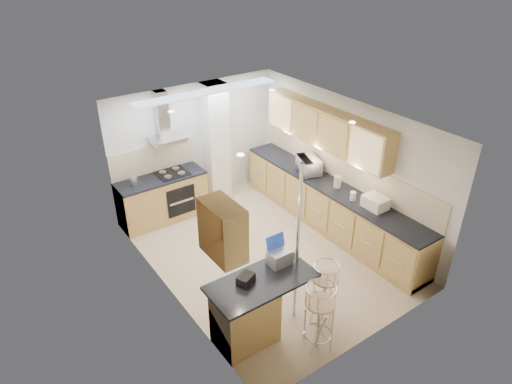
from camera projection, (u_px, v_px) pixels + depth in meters
ground at (265, 253)px, 8.09m from camera, size 4.80×4.80×0.00m
room_shell at (268, 163)px, 7.76m from camera, size 3.64×4.84×2.51m
right_counter at (329, 206)px, 8.61m from camera, size 0.63×4.40×0.92m
back_counter at (163, 198)px, 8.88m from camera, size 1.70×0.63×0.92m
peninsula at (262, 307)px, 6.26m from camera, size 1.47×0.72×0.94m
microwave at (309, 165)px, 8.76m from camera, size 0.54×0.64×0.30m
laptop at (280, 257)px, 6.29m from camera, size 0.31×0.24×0.21m
bag at (246, 279)px, 5.96m from camera, size 0.28×0.24×0.13m
bar_stool_near at (319, 318)px, 6.00m from camera, size 0.44×0.44×1.05m
bar_stool_end at (325, 292)px, 6.50m from camera, size 0.56×0.56×0.97m
jar_a at (302, 160)px, 9.10m from camera, size 0.13×0.13×0.19m
jar_b at (303, 163)px, 9.00m from camera, size 0.13×0.13×0.17m
jar_c at (338, 182)px, 8.26m from camera, size 0.18×0.18×0.22m
jar_d at (353, 196)px, 7.87m from camera, size 0.12×0.12×0.16m
bread_bin at (375, 202)px, 7.63m from camera, size 0.32×0.40×0.21m
kettle at (134, 180)px, 8.33m from camera, size 0.16×0.16×0.20m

